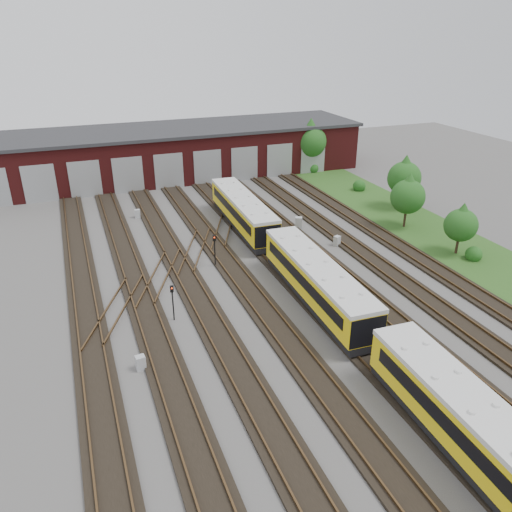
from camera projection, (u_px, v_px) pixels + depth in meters
name	position (u px, v px, depth m)	size (l,w,h in m)	color
ground	(302.00, 321.00, 34.89)	(120.00, 120.00, 0.00)	#484643
track_network	(296.00, 316.00, 35.28)	(30.40, 70.00, 0.33)	black
maintenance_shed	(174.00, 151.00, 67.33)	(51.00, 12.50, 6.35)	#541515
grass_verge	(431.00, 233.00, 49.51)	(8.00, 55.00, 0.05)	#21501A
metro_train	(317.00, 281.00, 36.31)	(3.09, 46.50, 2.98)	black
signal_mast_0	(215.00, 246.00, 41.94)	(0.28, 0.27, 2.88)	black
signal_mast_1	(173.00, 298.00, 34.28)	(0.26, 0.24, 2.71)	black
signal_mast_2	(239.00, 194.00, 54.98)	(0.26, 0.24, 2.83)	black
signal_mast_3	(241.00, 223.00, 47.21)	(0.26, 0.25, 2.69)	black
relay_cabinet_0	(141.00, 363.00, 29.81)	(0.56, 0.47, 0.94)	#B1B4B7
relay_cabinet_1	(137.00, 214.00, 53.24)	(0.55, 0.46, 0.91)	#B1B4B7
relay_cabinet_2	(347.00, 330.00, 32.88)	(0.66, 0.55, 1.10)	#B1B4B7
relay_cabinet_3	(299.00, 223.00, 50.53)	(0.68, 0.57, 1.14)	#B1B4B7
relay_cabinet_4	(337.00, 241.00, 46.55)	(0.56, 0.47, 0.94)	#B1B4B7
tree_0	(310.00, 137.00, 68.35)	(4.43, 4.43, 7.35)	#352318
tree_1	(408.00, 193.00, 49.48)	(3.43, 3.43, 5.68)	#352318
tree_2	(405.00, 174.00, 54.63)	(3.66, 3.66, 6.07)	#352318
tree_3	(462.00, 221.00, 43.79)	(2.92, 2.92, 4.84)	#352318
bush_0	(474.00, 252.00, 43.64)	(1.44, 1.44, 1.44)	#1D4E16
bush_1	(359.00, 184.00, 61.83)	(1.57, 1.57, 1.57)	#1D4E16
bush_2	(313.00, 167.00, 69.54)	(1.52, 1.52, 1.52)	#1D4E16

